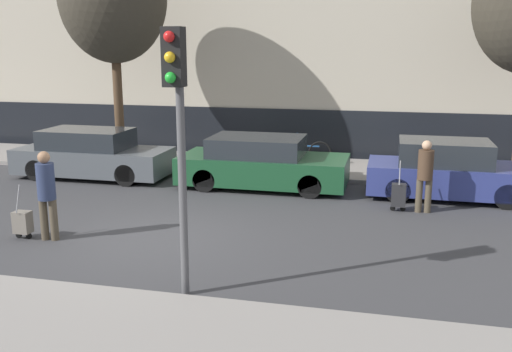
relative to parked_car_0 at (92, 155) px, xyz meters
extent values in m
plane|color=#38383A|center=(3.69, -4.62, -0.65)|extent=(80.00, 80.00, 0.00)
cube|color=gray|center=(3.69, -8.37, -0.59)|extent=(28.00, 2.50, 0.12)
cube|color=gray|center=(3.69, 2.38, -0.59)|extent=(28.00, 3.00, 0.12)
cube|color=black|center=(3.69, 4.56, 0.15)|extent=(27.44, 0.06, 1.60)
cube|color=#4C5156|center=(0.05, 0.00, -0.16)|extent=(4.37, 1.71, 0.70)
cube|color=#23282D|center=(-0.13, 0.00, 0.46)|extent=(2.41, 1.50, 0.54)
cylinder|color=black|center=(1.40, -0.76, -0.35)|extent=(0.60, 0.18, 0.60)
cylinder|color=black|center=(1.40, 0.76, -0.35)|extent=(0.60, 0.18, 0.60)
cylinder|color=black|center=(-1.31, -0.76, -0.35)|extent=(0.60, 0.18, 0.60)
cylinder|color=black|center=(-1.31, 0.76, -0.35)|extent=(0.60, 0.18, 0.60)
cube|color=#194728|center=(5.01, 0.01, -0.16)|extent=(4.41, 1.92, 0.70)
cube|color=#23282D|center=(4.84, 0.01, 0.45)|extent=(2.43, 1.69, 0.51)
cylinder|color=black|center=(6.38, -0.86, -0.35)|extent=(0.60, 0.18, 0.60)
cylinder|color=black|center=(6.38, 0.88, -0.35)|extent=(0.60, 0.18, 0.60)
cylinder|color=black|center=(3.65, -0.86, -0.35)|extent=(0.60, 0.18, 0.60)
cylinder|color=black|center=(3.65, 0.88, -0.35)|extent=(0.60, 0.18, 0.60)
cube|color=navy|center=(9.72, 0.00, -0.16)|extent=(3.95, 1.71, 0.70)
cube|color=#23282D|center=(9.56, 0.00, 0.49)|extent=(2.17, 1.51, 0.59)
cylinder|color=black|center=(10.94, -0.77, -0.35)|extent=(0.60, 0.18, 0.60)
cylinder|color=black|center=(10.94, 0.76, -0.35)|extent=(0.60, 0.18, 0.60)
cylinder|color=black|center=(8.50, -0.77, -0.35)|extent=(0.60, 0.18, 0.60)
cylinder|color=black|center=(8.50, 0.76, -0.35)|extent=(0.60, 0.18, 0.60)
cylinder|color=#4C4233|center=(1.82, -5.13, -0.24)|extent=(0.15, 0.15, 0.81)
cylinder|color=#4C4233|center=(2.01, -5.10, -0.24)|extent=(0.15, 0.15, 0.81)
cylinder|color=#283351|center=(1.92, -5.11, 0.52)|extent=(0.34, 0.34, 0.71)
sphere|color=#936B4C|center=(1.92, -5.11, 0.99)|extent=(0.23, 0.23, 0.23)
cube|color=slate|center=(1.37, -5.17, -0.31)|extent=(0.32, 0.24, 0.43)
cylinder|color=black|center=(1.26, -5.17, -0.59)|extent=(0.12, 0.03, 0.12)
cylinder|color=black|center=(1.48, -5.17, -0.59)|extent=(0.12, 0.03, 0.12)
cylinder|color=gray|center=(1.37, -5.25, 0.17)|extent=(0.02, 0.19, 0.53)
cylinder|color=#4C4233|center=(8.95, -1.48, -0.27)|extent=(0.15, 0.15, 0.77)
cylinder|color=#4C4233|center=(9.15, -1.47, -0.27)|extent=(0.15, 0.15, 0.77)
cylinder|color=#473323|center=(9.05, -1.48, 0.45)|extent=(0.34, 0.34, 0.67)
sphere|color=tan|center=(9.05, -1.48, 0.89)|extent=(0.22, 0.22, 0.22)
cube|color=#262628|center=(8.50, -1.52, -0.27)|extent=(0.32, 0.24, 0.52)
cylinder|color=black|center=(8.39, -1.52, -0.59)|extent=(0.12, 0.03, 0.12)
cylinder|color=black|center=(8.61, -1.52, -0.59)|extent=(0.12, 0.03, 0.12)
cylinder|color=gray|center=(8.50, -1.59, 0.26)|extent=(0.02, 0.19, 0.53)
cylinder|color=#515154|center=(5.35, -6.87, 1.32)|extent=(0.12, 0.12, 3.93)
cube|color=black|center=(5.35, -7.05, 2.89)|extent=(0.28, 0.24, 0.80)
sphere|color=red|center=(5.35, -7.20, 3.15)|extent=(0.15, 0.15, 0.15)
sphere|color=gold|center=(5.35, -7.20, 2.89)|extent=(0.15, 0.15, 0.15)
sphere|color=green|center=(5.35, -7.20, 2.62)|extent=(0.15, 0.15, 0.15)
torus|color=black|center=(6.17, 2.74, -0.17)|extent=(0.72, 0.06, 0.72)
torus|color=black|center=(5.12, 2.74, -0.17)|extent=(0.72, 0.06, 0.72)
cylinder|color=navy|center=(5.65, 2.74, 0.03)|extent=(1.00, 0.05, 0.05)
cylinder|color=navy|center=(5.46, 2.74, 0.23)|extent=(0.04, 0.04, 0.40)
cylinder|color=#4C3826|center=(0.08, 1.62, 1.24)|extent=(0.28, 0.28, 3.54)
camera|label=1|loc=(8.26, -14.43, 3.03)|focal=40.00mm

